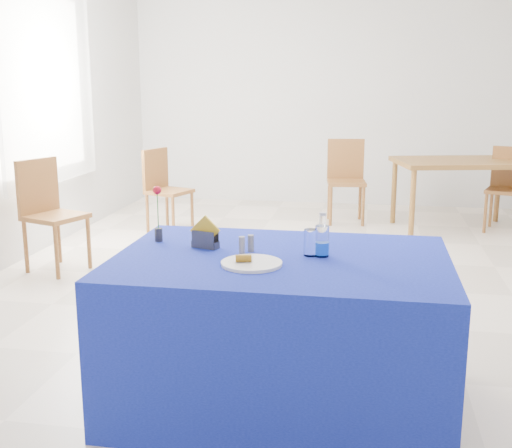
{
  "coord_description": "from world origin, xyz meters",
  "views": [
    {
      "loc": [
        0.56,
        -4.86,
        1.59
      ],
      "look_at": [
        0.04,
        -1.93,
        0.92
      ],
      "focal_mm": 45.0,
      "sensor_mm": 36.0,
      "label": 1
    }
  ],
  "objects": [
    {
      "name": "window_pane",
      "position": [
        -2.47,
        0.8,
        1.55
      ],
      "size": [
        0.04,
        1.5,
        1.6
      ],
      "primitive_type": "cube",
      "color": "white",
      "rests_on": "room_shell"
    },
    {
      "name": "curtain",
      "position": [
        -2.4,
        0.8,
        1.55
      ],
      "size": [
        0.04,
        1.75,
        1.85
      ],
      "primitive_type": "cube",
      "color": "white",
      "rests_on": "room_shell"
    },
    {
      "name": "plate",
      "position": [
        0.04,
        -2.08,
        0.77
      ],
      "size": [
        0.28,
        0.28,
        0.01
      ],
      "primitive_type": "cylinder",
      "color": "white",
      "rests_on": "blue_table"
    },
    {
      "name": "chair_bg_right",
      "position": [
        2.03,
        2.27,
        0.52
      ],
      "size": [
        0.51,
        0.51,
        0.89
      ],
      "rotation": [
        0.0,
        0.0,
        -0.33
      ],
      "color": "brown",
      "rests_on": "floor"
    },
    {
      "name": "room_shell",
      "position": [
        0.0,
        0.0,
        1.75
      ],
      "size": [
        7.0,
        7.0,
        7.0
      ],
      "color": "silver",
      "rests_on": "ground"
    },
    {
      "name": "drinking_glass",
      "position": [
        0.29,
        -1.87,
        0.82
      ],
      "size": [
        0.06,
        0.06,
        0.13
      ],
      "primitive_type": "cylinder",
      "color": "white",
      "rests_on": "blue_table"
    },
    {
      "name": "blue_table",
      "position": [
        0.16,
        -1.91,
        0.38
      ],
      "size": [
        1.6,
        1.1,
        0.76
      ],
      "color": "navy",
      "rests_on": "floor"
    },
    {
      "name": "chair_win_a",
      "position": [
        -2.1,
        0.05,
        0.55
      ],
      "size": [
        0.54,
        0.54,
        0.94
      ],
      "rotation": [
        0.0,
        0.0,
        1.22
      ],
      "color": "brown",
      "rests_on": "floor"
    },
    {
      "name": "chair_win_b",
      "position": [
        -1.59,
        1.58,
        0.51
      ],
      "size": [
        0.5,
        0.5,
        0.88
      ],
      "rotation": [
        0.0,
        0.0,
        1.23
      ],
      "color": "brown",
      "rests_on": "floor"
    },
    {
      "name": "napkin_holder",
      "position": [
        -0.24,
        -1.81,
        0.81
      ],
      "size": [
        0.15,
        0.09,
        0.17
      ],
      "color": "#343438",
      "rests_on": "blue_table"
    },
    {
      "name": "chair_bg_left",
      "position": [
        0.3,
        2.42,
        0.54
      ],
      "size": [
        0.46,
        0.46,
        0.93
      ],
      "rotation": [
        0.0,
        0.0,
        0.12
      ],
      "color": "brown",
      "rests_on": "floor"
    },
    {
      "name": "water_bottle",
      "position": [
        0.35,
        -1.87,
        0.83
      ],
      "size": [
        0.07,
        0.07,
        0.21
      ],
      "color": "silver",
      "rests_on": "blue_table"
    },
    {
      "name": "pepper_shaker",
      "position": [
        -0.0,
        -1.85,
        0.8
      ],
      "size": [
        0.03,
        0.03,
        0.08
      ],
      "primitive_type": "cylinder",
      "color": "slate",
      "rests_on": "blue_table"
    },
    {
      "name": "oak_table",
      "position": [
        1.51,
        2.22,
        0.68
      ],
      "size": [
        1.48,
        1.14,
        0.76
      ],
      "color": "brown",
      "rests_on": "floor"
    },
    {
      "name": "banana_pieces",
      "position": [
        0.01,
        -2.09,
        0.79
      ],
      "size": [
        0.08,
        0.05,
        0.03
      ],
      "color": "gold",
      "rests_on": "plate"
    },
    {
      "name": "salt_shaker",
      "position": [
        -0.04,
        -1.89,
        0.8
      ],
      "size": [
        0.03,
        0.03,
        0.08
      ],
      "primitive_type": "cylinder",
      "color": "gray",
      "rests_on": "blue_table"
    },
    {
      "name": "rose_vase",
      "position": [
        -0.52,
        -1.73,
        0.9
      ],
      "size": [
        0.04,
        0.04,
        0.29
      ],
      "color": "#25252A",
      "rests_on": "blue_table"
    },
    {
      "name": "floor",
      "position": [
        0.0,
        0.0,
        0.0
      ],
      "size": [
        7.0,
        7.0,
        0.0
      ],
      "primitive_type": "plane",
      "color": "beige",
      "rests_on": "ground"
    }
  ]
}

